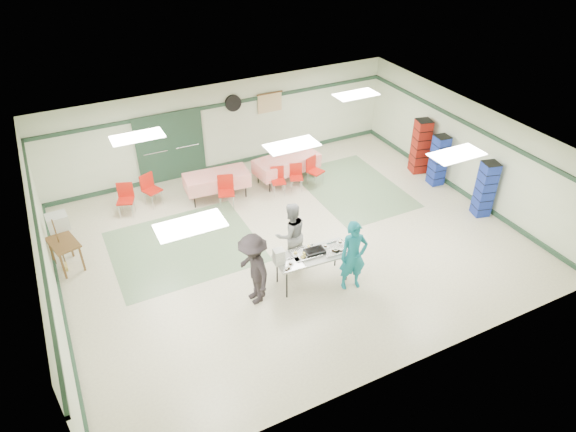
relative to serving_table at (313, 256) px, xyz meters
name	(u,v)px	position (x,y,z in m)	size (l,w,h in m)	color
floor	(291,241)	(0.27, 1.56, -0.71)	(11.00, 11.00, 0.00)	beige
ceiling	(292,144)	(0.27, 1.56, 1.99)	(11.00, 11.00, 0.00)	silver
wall_back	(225,126)	(0.27, 6.06, 0.64)	(11.00, 11.00, 0.00)	beige
wall_front	(409,317)	(0.27, -2.94, 0.64)	(11.00, 11.00, 0.00)	beige
wall_left	(45,261)	(-5.23, 1.56, 0.64)	(9.00, 9.00, 0.00)	beige
wall_right	(467,149)	(5.77, 1.56, 0.64)	(9.00, 9.00, 0.00)	beige
trim_back	(223,104)	(0.27, 6.03, 1.34)	(11.00, 0.06, 0.10)	#213C2B
baseboard_back	(228,164)	(0.27, 6.03, -0.65)	(11.00, 0.06, 0.12)	#213C2B
trim_left	(37,232)	(-5.20, 1.56, 1.34)	(9.00, 0.06, 0.10)	#213C2B
baseboard_left	(63,308)	(-5.20, 1.56, -0.65)	(9.00, 0.06, 0.12)	#213C2B
trim_right	(472,126)	(5.74, 1.56, 1.34)	(9.00, 0.06, 0.10)	#213C2B
baseboard_right	(458,189)	(5.74, 1.56, -0.65)	(9.00, 0.06, 0.12)	#213C2B
green_patch_a	(184,246)	(-2.23, 2.56, -0.71)	(3.50, 3.00, 0.01)	gray
green_patch_b	(353,188)	(3.07, 3.06, -0.71)	(2.50, 3.50, 0.01)	gray
double_door_left	(155,150)	(-1.93, 6.00, 0.34)	(0.90, 0.06, 2.10)	#969895
double_door_right	(186,144)	(-0.98, 6.00, 0.34)	(0.90, 0.06, 2.10)	#969895
door_frame	(171,147)	(-1.46, 5.98, 0.34)	(2.00, 0.03, 2.15)	#213C2B
wall_fan	(233,103)	(0.57, 6.00, 1.34)	(0.50, 0.50, 0.10)	black
scroll_banner	(270,103)	(1.77, 6.00, 1.14)	(0.80, 0.02, 0.60)	#C9B67E
serving_table	(313,256)	(0.00, 0.00, 0.00)	(1.75, 0.79, 0.76)	#A4A49F
sheet_tray_right	(335,249)	(0.54, -0.06, 0.06)	(0.62, 0.47, 0.02)	silver
sheet_tray_mid	(305,254)	(-0.13, 0.08, 0.06)	(0.61, 0.46, 0.02)	silver
sheet_tray_left	(291,265)	(-0.61, -0.13, 0.06)	(0.54, 0.41, 0.02)	silver
baking_pan	(315,251)	(0.07, 0.03, 0.09)	(0.45, 0.28, 0.08)	black
foam_box_stack	(279,257)	(-0.80, 0.06, 0.23)	(0.22, 0.21, 0.36)	white
volunteer_teal	(353,256)	(0.71, -0.54, 0.14)	(0.62, 0.41, 1.70)	#14768A
volunteer_grey	(291,234)	(-0.11, 0.84, 0.09)	(0.78, 0.61, 1.61)	gray
volunteer_dark	(254,269)	(-1.41, 0.01, 0.14)	(1.10, 0.63, 1.71)	black
dining_table_a	(287,163)	(1.55, 4.39, -0.14)	(2.04, 1.11, 0.77)	red
dining_table_b	(217,180)	(-0.65, 4.39, -0.14)	(1.84, 0.93, 0.77)	red
chair_a	(296,174)	(1.57, 3.81, -0.23)	(0.47, 0.47, 0.79)	red
chair_b	(278,178)	(0.98, 3.82, -0.21)	(0.47, 0.47, 0.83)	red
chair_c	(313,168)	(2.15, 3.82, -0.18)	(0.53, 0.53, 0.87)	red
chair_d	(226,188)	(-0.59, 3.83, -0.13)	(0.55, 0.55, 0.94)	red
chair_loose_a	(150,186)	(-2.43, 4.88, -0.15)	(0.57, 0.57, 0.92)	red
chair_loose_b	(125,196)	(-3.13, 4.68, -0.15)	(0.55, 0.55, 0.91)	red
crate_stack_blue_a	(438,160)	(5.42, 2.21, 0.06)	(0.39, 0.39, 1.54)	#193197
crate_stack_red	(420,146)	(5.42, 3.06, 0.14)	(0.44, 0.44, 1.70)	maroon
crate_stack_blue_b	(485,189)	(5.42, 0.36, 0.07)	(0.40, 0.40, 1.57)	#193197
printer_table	(64,245)	(-4.88, 3.00, -0.08)	(0.74, 0.96, 0.74)	brown
office_printer	(58,222)	(-4.88, 3.59, 0.22)	(0.47, 0.41, 0.37)	beige
broom	(59,243)	(-4.96, 3.03, 0.01)	(0.03, 0.03, 1.40)	brown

